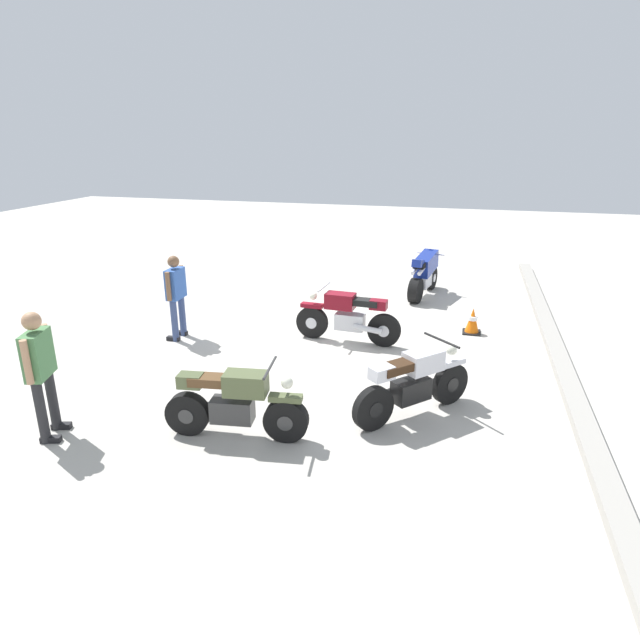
{
  "coord_description": "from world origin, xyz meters",
  "views": [
    {
      "loc": [
        10.02,
        2.78,
        3.93
      ],
      "look_at": [
        1.2,
        0.44,
        0.75
      ],
      "focal_mm": 30.74,
      "sensor_mm": 36.0,
      "label": 1
    }
  ],
  "objects_px": {
    "motorcycle_maroon_cruiser": "(348,317)",
    "person_in_blue_shirt": "(176,292)",
    "motorcycle_blue_sportbike": "(425,272)",
    "motorcycle_olive_vintage": "(235,404)",
    "person_in_green_shirt": "(40,366)",
    "motorcycle_silver_cruiser": "(413,383)",
    "traffic_cone": "(472,321)"
  },
  "relations": [
    {
      "from": "motorcycle_silver_cruiser",
      "to": "motorcycle_olive_vintage",
      "type": "height_order",
      "value": "motorcycle_silver_cruiser"
    },
    {
      "from": "motorcycle_olive_vintage",
      "to": "person_in_blue_shirt",
      "type": "height_order",
      "value": "person_in_blue_shirt"
    },
    {
      "from": "motorcycle_blue_sportbike",
      "to": "motorcycle_silver_cruiser",
      "type": "xyz_separation_m",
      "value": [
        6.22,
        0.35,
        -0.07
      ]
    },
    {
      "from": "person_in_blue_shirt",
      "to": "traffic_cone",
      "type": "xyz_separation_m",
      "value": [
        -1.79,
        5.63,
        -0.69
      ]
    },
    {
      "from": "motorcycle_maroon_cruiser",
      "to": "person_in_green_shirt",
      "type": "height_order",
      "value": "person_in_green_shirt"
    },
    {
      "from": "motorcycle_maroon_cruiser",
      "to": "motorcycle_olive_vintage",
      "type": "relative_size",
      "value": 1.07
    },
    {
      "from": "motorcycle_maroon_cruiser",
      "to": "person_in_blue_shirt",
      "type": "height_order",
      "value": "person_in_blue_shirt"
    },
    {
      "from": "motorcycle_blue_sportbike",
      "to": "person_in_green_shirt",
      "type": "xyz_separation_m",
      "value": [
        8.02,
        -4.32,
        0.43
      ]
    },
    {
      "from": "person_in_blue_shirt",
      "to": "person_in_green_shirt",
      "type": "bearing_deg",
      "value": 90.56
    },
    {
      "from": "motorcycle_olive_vintage",
      "to": "traffic_cone",
      "type": "height_order",
      "value": "motorcycle_olive_vintage"
    },
    {
      "from": "person_in_green_shirt",
      "to": "motorcycle_olive_vintage",
      "type": "bearing_deg",
      "value": -2.97
    },
    {
      "from": "motorcycle_silver_cruiser",
      "to": "motorcycle_olive_vintage",
      "type": "xyz_separation_m",
      "value": [
        1.19,
        -2.23,
        -0.03
      ]
    },
    {
      "from": "motorcycle_silver_cruiser",
      "to": "motorcycle_olive_vintage",
      "type": "relative_size",
      "value": 0.83
    },
    {
      "from": "motorcycle_maroon_cruiser",
      "to": "traffic_cone",
      "type": "bearing_deg",
      "value": -150.44
    },
    {
      "from": "motorcycle_maroon_cruiser",
      "to": "person_in_green_shirt",
      "type": "relative_size",
      "value": 1.19
    },
    {
      "from": "person_in_green_shirt",
      "to": "traffic_cone",
      "type": "height_order",
      "value": "person_in_green_shirt"
    },
    {
      "from": "motorcycle_blue_sportbike",
      "to": "person_in_green_shirt",
      "type": "relative_size",
      "value": 1.1
    },
    {
      "from": "motorcycle_blue_sportbike",
      "to": "person_in_green_shirt",
      "type": "height_order",
      "value": "person_in_green_shirt"
    },
    {
      "from": "person_in_blue_shirt",
      "to": "traffic_cone",
      "type": "distance_m",
      "value": 5.94
    },
    {
      "from": "motorcycle_blue_sportbike",
      "to": "traffic_cone",
      "type": "height_order",
      "value": "motorcycle_blue_sportbike"
    },
    {
      "from": "motorcycle_silver_cruiser",
      "to": "motorcycle_blue_sportbike",
      "type": "bearing_deg",
      "value": 45.92
    },
    {
      "from": "motorcycle_blue_sportbike",
      "to": "motorcycle_olive_vintage",
      "type": "distance_m",
      "value": 7.65
    },
    {
      "from": "motorcycle_blue_sportbike",
      "to": "traffic_cone",
      "type": "distance_m",
      "value": 2.75
    },
    {
      "from": "motorcycle_blue_sportbike",
      "to": "motorcycle_olive_vintage",
      "type": "bearing_deg",
      "value": 177.66
    },
    {
      "from": "person_in_green_shirt",
      "to": "motorcycle_maroon_cruiser",
      "type": "bearing_deg",
      "value": 37.55
    },
    {
      "from": "motorcycle_blue_sportbike",
      "to": "motorcycle_silver_cruiser",
      "type": "relative_size",
      "value": 1.2
    },
    {
      "from": "motorcycle_maroon_cruiser",
      "to": "motorcycle_silver_cruiser",
      "type": "distance_m",
      "value": 3.03
    },
    {
      "from": "motorcycle_silver_cruiser",
      "to": "person_in_blue_shirt",
      "type": "relative_size",
      "value": 0.97
    },
    {
      "from": "motorcycle_blue_sportbike",
      "to": "motorcycle_olive_vintage",
      "type": "height_order",
      "value": "motorcycle_blue_sportbike"
    },
    {
      "from": "motorcycle_blue_sportbike",
      "to": "motorcycle_silver_cruiser",
      "type": "bearing_deg",
      "value": -164.92
    },
    {
      "from": "traffic_cone",
      "to": "motorcycle_silver_cruiser",
      "type": "bearing_deg",
      "value": -12.49
    },
    {
      "from": "motorcycle_maroon_cruiser",
      "to": "motorcycle_silver_cruiser",
      "type": "relative_size",
      "value": 1.29
    }
  ]
}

